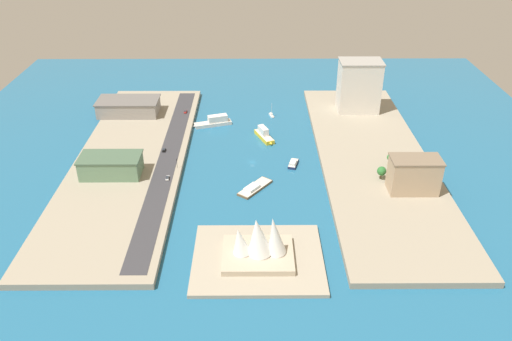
# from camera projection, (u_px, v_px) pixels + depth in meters

# --- Properties ---
(ground_plane) EXTENTS (440.00, 440.00, 0.00)m
(ground_plane) POSITION_uv_depth(u_px,v_px,m) (252.00, 162.00, 337.43)
(ground_plane) COLOR #23668E
(quay_west) EXTENTS (70.00, 240.00, 3.53)m
(quay_west) POSITION_uv_depth(u_px,v_px,m) (373.00, 159.00, 336.96)
(quay_west) COLOR #9E937F
(quay_west) RESTS_ON ground_plane
(quay_east) EXTENTS (70.00, 240.00, 3.53)m
(quay_east) POSITION_uv_depth(u_px,v_px,m) (131.00, 160.00, 336.15)
(quay_east) COLOR #9E937F
(quay_east) RESTS_ON ground_plane
(peninsula_point) EXTENTS (63.35, 52.71, 2.00)m
(peninsula_point) POSITION_uv_depth(u_px,v_px,m) (258.00, 259.00, 250.70)
(peninsula_point) COLOR #A89E89
(peninsula_point) RESTS_ON ground_plane
(road_strip) EXTENTS (12.72, 228.00, 0.15)m
(road_strip) POSITION_uv_depth(u_px,v_px,m) (168.00, 157.00, 335.36)
(road_strip) COLOR #38383D
(road_strip) RESTS_ON quay_east
(patrol_launch_navy) EXTENTS (7.97, 14.10, 3.49)m
(patrol_launch_navy) POSITION_uv_depth(u_px,v_px,m) (293.00, 163.00, 333.04)
(patrol_launch_navy) COLOR #1E284C
(patrol_launch_navy) RESTS_ON ground_plane
(ferry_white_commuter) EXTENTS (29.55, 15.27, 7.56)m
(ferry_white_commuter) POSITION_uv_depth(u_px,v_px,m) (215.00, 121.00, 386.18)
(ferry_white_commuter) COLOR silver
(ferry_white_commuter) RESTS_ON ground_plane
(barge_flat_brown) EXTENTS (21.65, 24.90, 3.13)m
(barge_flat_brown) POSITION_uv_depth(u_px,v_px,m) (254.00, 188.00, 307.68)
(barge_flat_brown) COLOR brown
(barge_flat_brown) RESTS_ON ground_plane
(sailboat_small_white) EXTENTS (4.12, 8.64, 10.97)m
(sailboat_small_white) POSITION_uv_depth(u_px,v_px,m) (271.00, 115.00, 401.34)
(sailboat_small_white) COLOR white
(sailboat_small_white) RESTS_ON ground_plane
(ferry_yellow_fast) EXTENTS (14.37, 24.27, 8.08)m
(ferry_yellow_fast) POSITION_uv_depth(u_px,v_px,m) (264.00, 135.00, 366.57)
(ferry_yellow_fast) COLOR yellow
(ferry_yellow_fast) RESTS_ON ground_plane
(terminal_long_green) EXTENTS (37.20, 20.00, 12.59)m
(terminal_long_green) POSITION_uv_depth(u_px,v_px,m) (111.00, 165.00, 313.34)
(terminal_long_green) COLOR slate
(terminal_long_green) RESTS_ON quay_east
(carpark_squat_concrete) EXTENTS (46.65, 24.90, 11.53)m
(carpark_squat_concrete) POSITION_uv_depth(u_px,v_px,m) (129.00, 107.00, 394.67)
(carpark_squat_concrete) COLOR gray
(carpark_squat_concrete) RESTS_ON quay_east
(hotel_broad_white) EXTENTS (32.29, 21.88, 39.42)m
(hotel_broad_white) POSITION_uv_depth(u_px,v_px,m) (359.00, 86.00, 394.31)
(hotel_broad_white) COLOR silver
(hotel_broad_white) RESTS_ON quay_west
(apartment_midrise_tan) EXTENTS (28.75, 16.14, 21.03)m
(apartment_midrise_tan) POSITION_uv_depth(u_px,v_px,m) (414.00, 175.00, 295.29)
(apartment_midrise_tan) COLOR tan
(apartment_midrise_tan) RESTS_ON quay_west
(suv_black) EXTENTS (2.03, 4.41, 1.57)m
(suv_black) POSITION_uv_depth(u_px,v_px,m) (164.00, 150.00, 342.71)
(suv_black) COLOR black
(suv_black) RESTS_ON road_strip
(pickup_red) EXTENTS (1.94, 4.58, 1.58)m
(pickup_red) POSITION_uv_depth(u_px,v_px,m) (185.00, 112.00, 398.57)
(pickup_red) COLOR black
(pickup_red) RESTS_ON road_strip
(van_white) EXTENTS (2.10, 5.18, 1.52)m
(van_white) POSITION_uv_depth(u_px,v_px,m) (167.00, 178.00, 311.06)
(van_white) COLOR black
(van_white) RESTS_ON road_strip
(traffic_light_waterfront) EXTENTS (0.36, 0.36, 6.50)m
(traffic_light_waterfront) POSITION_uv_depth(u_px,v_px,m) (177.00, 162.00, 321.45)
(traffic_light_waterfront) COLOR black
(traffic_light_waterfront) RESTS_ON quay_east
(opera_landmark) EXTENTS (34.40, 28.10, 23.46)m
(opera_landmark) POSITION_uv_depth(u_px,v_px,m) (259.00, 243.00, 245.93)
(opera_landmark) COLOR #BCAD93
(opera_landmark) RESTS_ON peninsula_point
(park_tree_cluster) EXTENTS (14.24, 22.14, 8.25)m
(park_tree_cluster) POSITION_uv_depth(u_px,v_px,m) (388.00, 166.00, 314.93)
(park_tree_cluster) COLOR brown
(park_tree_cluster) RESTS_ON quay_west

